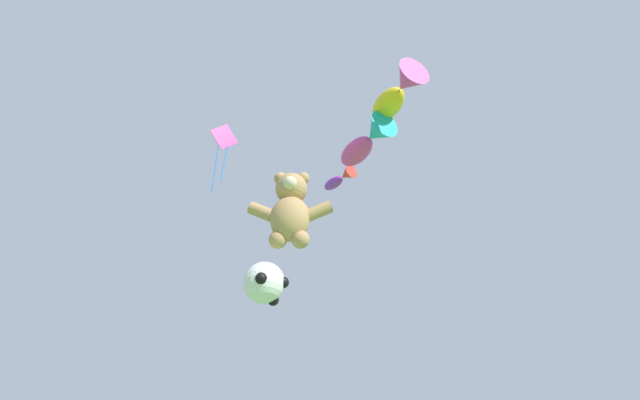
% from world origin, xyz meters
% --- Properties ---
extents(teddy_bear_kite, '(2.13, 0.94, 2.16)m').
position_xyz_m(teddy_bear_kite, '(-1.46, 5.43, 7.08)').
color(teddy_bear_kite, tan).
extents(soccer_ball_kite, '(1.05, 1.04, 0.97)m').
position_xyz_m(soccer_ball_kite, '(-2.00, 5.60, 5.22)').
color(soccer_ball_kite, white).
extents(fish_kite_goldfin, '(1.74, 2.37, 1.02)m').
position_xyz_m(fish_kite_goldfin, '(1.63, 5.73, 11.34)').
color(fish_kite_goldfin, yellow).
extents(fish_kite_magenta, '(1.98, 2.48, 1.00)m').
position_xyz_m(fish_kite_magenta, '(0.74, 7.22, 10.67)').
color(fish_kite_magenta, '#E53F9E').
extents(fish_kite_violet, '(1.32, 1.42, 0.54)m').
position_xyz_m(fish_kite_violet, '(-0.10, 9.25, 10.63)').
color(fish_kite_violet, purple).
extents(diamond_kite, '(0.74, 0.60, 2.42)m').
position_xyz_m(diamond_kite, '(-3.63, 6.13, 9.81)').
color(diamond_kite, '#E53F9E').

